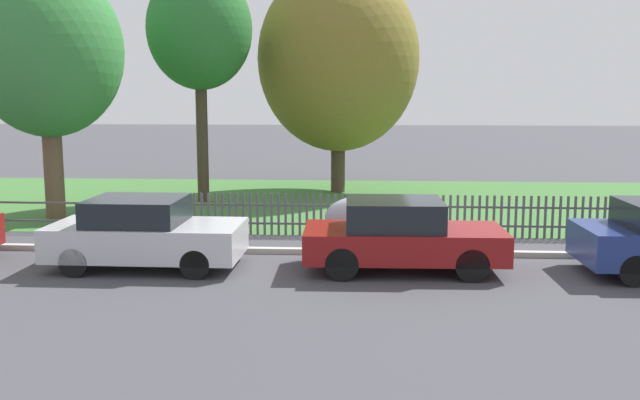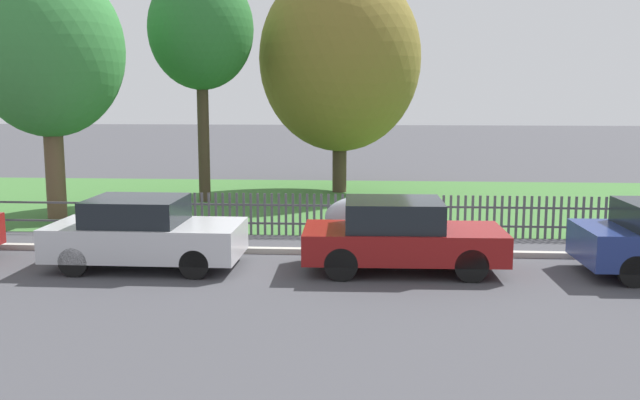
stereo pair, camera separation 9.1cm
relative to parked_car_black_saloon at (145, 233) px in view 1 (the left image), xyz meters
The scene contains 10 objects.
ground_plane 5.21m from the parked_car_black_saloon, 14.85° to the left, with size 120.00×120.00×0.00m, color #424247.
kerb_stone 5.23m from the parked_car_black_saloon, 15.92° to the left, with size 42.10×0.20×0.12m, color #B2ADA3.
grass_strip 10.18m from the parked_car_black_saloon, 60.56° to the left, with size 42.10×10.92×0.01m, color #3D7033.
park_fence 6.04m from the parked_car_black_saloon, 34.22° to the left, with size 42.10×0.05×1.05m.
parked_car_black_saloon is the anchor object (origin of this frame).
parked_car_navy_estate 5.13m from the parked_car_black_saloon, ahead, with size 3.95×1.88×1.42m.
covered_motorcycle 4.91m from the parked_car_black_saloon, 26.60° to the left, with size 1.87×0.83×1.18m.
tree_nearest_kerb 7.85m from the parked_car_black_saloon, 128.20° to the left, with size 4.07×4.07×6.95m.
tree_behind_motorcycle 9.87m from the parked_car_black_saloon, 95.20° to the left, with size 3.28×3.28×7.33m.
tree_mid_park 12.28m from the parked_car_black_saloon, 72.77° to the left, with size 5.54×5.54×7.82m.
Camera 1 is at (-0.58, -15.09, 3.53)m, focal length 40.00 mm.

